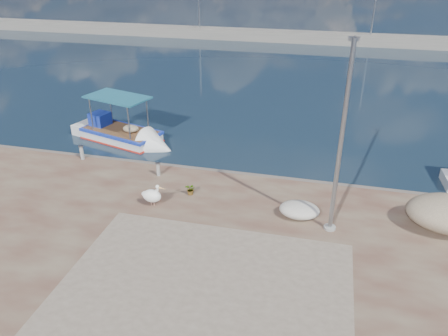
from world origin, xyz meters
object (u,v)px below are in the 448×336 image
at_px(boat_left, 121,136).
at_px(pelican, 152,196).
at_px(bollard_near, 158,169).
at_px(lamp_post, 340,148).

height_order(boat_left, pelican, boat_left).
distance_m(pelican, bollard_near, 2.65).
bearing_deg(bollard_near, lamp_post, -17.41).
bearing_deg(boat_left, pelican, -39.07).
bearing_deg(lamp_post, bollard_near, 162.59).
distance_m(pelican, lamp_post, 7.61).
bearing_deg(pelican, bollard_near, 110.62).
height_order(lamp_post, bollard_near, lamp_post).
relative_size(pelican, bollard_near, 1.58).
relative_size(boat_left, pelican, 6.35).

